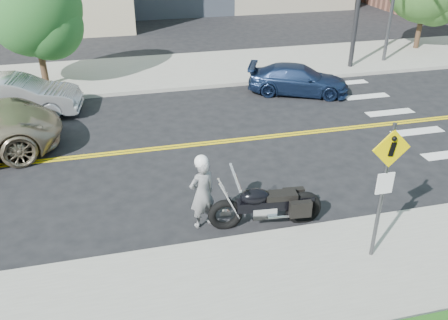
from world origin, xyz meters
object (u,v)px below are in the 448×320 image
(motorcycle, at_px, (267,196))
(parked_car_blue, at_px, (298,80))
(motorcyclist, at_px, (202,192))
(pedestrian_sign, at_px, (385,180))
(parked_car_silver, at_px, (17,96))

(motorcycle, bearing_deg, parked_car_blue, 68.94)
(motorcyclist, distance_m, parked_car_blue, 9.56)
(pedestrian_sign, relative_size, parked_car_blue, 0.76)
(parked_car_silver, bearing_deg, parked_car_blue, -84.66)
(pedestrian_sign, height_order, motorcycle, pedestrian_sign)
(motorcyclist, xyz_separation_m, parked_car_blue, (5.47, 7.84, -0.35))
(parked_car_silver, height_order, parked_car_blue, parked_car_silver)
(pedestrian_sign, bearing_deg, motorcyclist, 146.88)
(motorcyclist, relative_size, motorcycle, 0.72)
(motorcycle, bearing_deg, parked_car_silver, 132.76)
(pedestrian_sign, relative_size, motorcycle, 1.16)
(motorcyclist, relative_size, parked_car_silver, 0.43)
(pedestrian_sign, distance_m, motorcyclist, 3.94)
(pedestrian_sign, bearing_deg, motorcycle, 134.79)
(pedestrian_sign, xyz_separation_m, motorcyclist, (-3.19, 2.08, -1.04))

